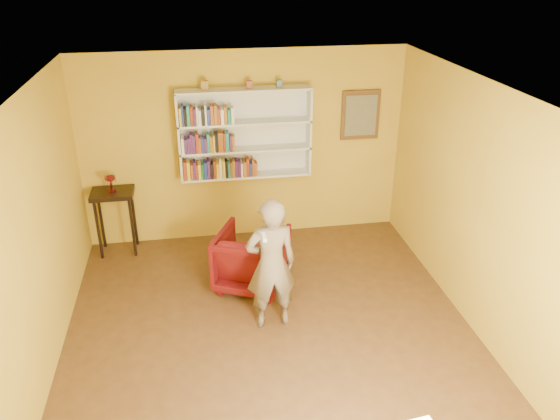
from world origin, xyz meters
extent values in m
cube|color=#4C3118|center=(0.00, 0.00, -0.06)|extent=(5.30, 5.80, 0.12)
cube|color=gold|center=(0.00, 2.52, 1.35)|extent=(5.30, 0.04, 2.70)
cube|color=gold|center=(-2.27, 0.00, 1.35)|extent=(0.04, 5.80, 2.70)
cube|color=gold|center=(2.27, 0.00, 1.35)|extent=(0.04, 5.80, 2.70)
cube|color=silver|center=(0.00, 0.00, 2.73)|extent=(5.30, 5.80, 0.06)
cube|color=silver|center=(0.00, 2.48, 1.60)|extent=(1.80, 0.03, 1.20)
cube|color=silver|center=(-0.89, 2.35, 1.60)|extent=(0.03, 0.28, 1.20)
cube|color=silver|center=(0.89, 2.35, 1.60)|extent=(0.03, 0.28, 1.20)
cube|color=silver|center=(0.00, 2.35, 1.00)|extent=(1.80, 0.28, 0.03)
cube|color=silver|center=(0.00, 2.35, 1.38)|extent=(1.80, 0.28, 0.03)
cube|color=silver|center=(0.00, 2.35, 1.76)|extent=(1.80, 0.28, 0.03)
cube|color=silver|center=(0.00, 2.35, 2.20)|extent=(1.80, 0.28, 0.03)
cube|color=maroon|center=(-0.84, 2.29, 1.15)|extent=(0.04, 0.15, 0.27)
cube|color=yellow|center=(-0.79, 2.30, 1.14)|extent=(0.04, 0.17, 0.26)
cube|color=#99501B|center=(-0.75, 2.31, 1.12)|extent=(0.03, 0.17, 0.22)
cube|color=#4D2267|center=(-0.71, 2.31, 1.14)|extent=(0.03, 0.18, 0.25)
cube|color=maroon|center=(-0.68, 2.30, 1.12)|extent=(0.02, 0.16, 0.21)
cube|color=yellow|center=(-0.64, 2.30, 1.12)|extent=(0.04, 0.17, 0.22)
cube|color=#166534|center=(-0.60, 2.30, 1.12)|extent=(0.03, 0.16, 0.22)
cube|color=#22309C|center=(-0.56, 2.31, 1.13)|extent=(0.04, 0.17, 0.24)
cube|color=#4D2267|center=(-0.52, 2.31, 1.14)|extent=(0.04, 0.18, 0.26)
cube|color=black|center=(-0.48, 2.30, 1.12)|extent=(0.04, 0.16, 0.21)
cube|color=maroon|center=(-0.44, 2.30, 1.14)|extent=(0.03, 0.16, 0.25)
cube|color=yellow|center=(-0.40, 2.31, 1.12)|extent=(0.04, 0.18, 0.22)
cube|color=white|center=(-0.36, 2.30, 1.14)|extent=(0.03, 0.15, 0.26)
cube|color=yellow|center=(-0.32, 2.31, 1.14)|extent=(0.04, 0.18, 0.24)
cube|color=black|center=(-0.27, 2.30, 1.13)|extent=(0.03, 0.15, 0.24)
cube|color=teal|center=(-0.24, 2.30, 1.12)|extent=(0.03, 0.16, 0.21)
cube|color=#99501B|center=(-0.21, 2.31, 1.13)|extent=(0.02, 0.17, 0.22)
cube|color=#A46920|center=(-0.18, 2.30, 1.14)|extent=(0.03, 0.15, 0.25)
cube|color=#4D2267|center=(-0.14, 2.31, 1.13)|extent=(0.04, 0.19, 0.23)
cube|color=#4D2267|center=(-0.10, 2.29, 1.13)|extent=(0.04, 0.15, 0.23)
cube|color=white|center=(-0.07, 2.31, 1.11)|extent=(0.02, 0.17, 0.20)
cube|color=#A46920|center=(-0.03, 2.31, 1.12)|extent=(0.04, 0.18, 0.22)
cube|color=maroon|center=(0.02, 2.29, 1.15)|extent=(0.03, 0.15, 0.27)
cube|color=#22309C|center=(0.05, 2.31, 1.11)|extent=(0.03, 0.17, 0.19)
cube|color=#99501B|center=(0.09, 2.31, 1.13)|extent=(0.03, 0.18, 0.24)
cube|color=#99501B|center=(0.12, 2.30, 1.11)|extent=(0.04, 0.15, 0.19)
cube|color=white|center=(-0.84, 2.31, 1.50)|extent=(0.03, 0.18, 0.21)
cube|color=#4D2267|center=(-0.80, 2.31, 1.49)|extent=(0.04, 0.18, 0.20)
cube|color=#4D2267|center=(-0.76, 2.29, 1.50)|extent=(0.03, 0.15, 0.22)
cube|color=#4D2267|center=(-0.72, 2.30, 1.53)|extent=(0.03, 0.15, 0.26)
cube|color=#4D2267|center=(-0.69, 2.31, 1.51)|extent=(0.03, 0.18, 0.24)
cube|color=maroon|center=(-0.65, 2.31, 1.53)|extent=(0.04, 0.17, 0.27)
cube|color=#99501B|center=(-0.62, 2.29, 1.50)|extent=(0.03, 0.15, 0.21)
cube|color=#22309C|center=(-0.58, 2.30, 1.50)|extent=(0.04, 0.15, 0.21)
cube|color=#4D2267|center=(-0.54, 2.29, 1.49)|extent=(0.03, 0.14, 0.20)
cube|color=teal|center=(-0.50, 2.30, 1.52)|extent=(0.04, 0.15, 0.25)
cube|color=#A46920|center=(-0.47, 2.31, 1.50)|extent=(0.03, 0.18, 0.22)
cube|color=yellow|center=(-0.43, 2.29, 1.51)|extent=(0.02, 0.15, 0.23)
cube|color=black|center=(-0.40, 2.30, 1.52)|extent=(0.04, 0.17, 0.26)
cube|color=#99501B|center=(-0.36, 2.29, 1.53)|extent=(0.03, 0.14, 0.27)
cube|color=#99501B|center=(-0.33, 2.30, 1.53)|extent=(0.03, 0.17, 0.27)
cube|color=maroon|center=(-0.29, 2.31, 1.52)|extent=(0.02, 0.17, 0.25)
cube|color=teal|center=(-0.25, 2.31, 1.52)|extent=(0.04, 0.17, 0.26)
cube|color=#4D2267|center=(-0.21, 2.30, 1.50)|extent=(0.03, 0.16, 0.22)
cube|color=#A46920|center=(-0.17, 2.29, 1.50)|extent=(0.03, 0.14, 0.21)
cube|color=yellow|center=(-0.85, 2.31, 1.89)|extent=(0.03, 0.18, 0.24)
cube|color=#22309C|center=(-0.82, 2.31, 1.91)|extent=(0.02, 0.18, 0.27)
cube|color=black|center=(-0.78, 2.30, 1.89)|extent=(0.03, 0.16, 0.23)
cube|color=teal|center=(-0.74, 2.29, 1.91)|extent=(0.04, 0.14, 0.27)
cube|color=maroon|center=(-0.70, 2.30, 1.90)|extent=(0.04, 0.16, 0.25)
cube|color=#4D2267|center=(-0.66, 2.29, 1.88)|extent=(0.03, 0.14, 0.21)
cube|color=white|center=(-0.63, 2.31, 1.89)|extent=(0.02, 0.18, 0.24)
cube|color=white|center=(-0.60, 2.30, 1.87)|extent=(0.04, 0.17, 0.20)
cube|color=black|center=(-0.55, 2.30, 1.89)|extent=(0.03, 0.17, 0.23)
cube|color=white|center=(-0.52, 2.29, 1.91)|extent=(0.02, 0.15, 0.27)
cube|color=#22309C|center=(-0.48, 2.31, 1.88)|extent=(0.04, 0.17, 0.21)
cube|color=#99501B|center=(-0.44, 2.30, 1.90)|extent=(0.04, 0.17, 0.26)
cube|color=#A46920|center=(-0.39, 2.31, 1.90)|extent=(0.04, 0.18, 0.26)
cube|color=maroon|center=(-0.35, 2.31, 1.88)|extent=(0.04, 0.19, 0.21)
cube|color=white|center=(-0.30, 2.30, 1.88)|extent=(0.04, 0.17, 0.20)
cube|color=#A46920|center=(-0.26, 2.30, 1.89)|extent=(0.04, 0.16, 0.23)
cube|color=teal|center=(-0.21, 2.30, 1.87)|extent=(0.04, 0.16, 0.19)
cube|color=white|center=(-0.17, 2.29, 1.88)|extent=(0.04, 0.15, 0.22)
cube|color=olive|center=(-0.51, 2.35, 2.27)|extent=(0.09, 0.09, 0.12)
cube|color=brown|center=(0.07, 2.35, 2.27)|extent=(0.08, 0.08, 0.10)
cube|color=slate|center=(0.47, 2.35, 2.26)|extent=(0.07, 0.07, 0.09)
cube|color=#513317|center=(1.65, 2.46, 1.75)|extent=(0.55, 0.04, 0.70)
cube|color=#7F715C|center=(1.65, 2.44, 1.75)|extent=(0.45, 0.02, 0.58)
cylinder|color=black|center=(-2.05, 2.09, 0.43)|extent=(0.04, 0.04, 0.86)
cylinder|color=black|center=(-1.60, 2.09, 0.43)|extent=(0.04, 0.04, 0.86)
cylinder|color=black|center=(-2.05, 2.41, 0.43)|extent=(0.04, 0.04, 0.86)
cylinder|color=black|center=(-1.60, 2.41, 0.43)|extent=(0.04, 0.04, 0.86)
cube|color=black|center=(-1.83, 2.25, 0.89)|extent=(0.56, 0.43, 0.06)
cylinder|color=maroon|center=(-1.83, 2.25, 0.93)|extent=(0.10, 0.10, 0.02)
cylinder|color=maroon|center=(-1.83, 2.25, 1.00)|extent=(0.03, 0.03, 0.13)
ellipsoid|color=maroon|center=(-1.83, 2.25, 1.11)|extent=(0.14, 0.14, 0.09)
cylinder|color=beige|center=(-1.76, 2.25, 1.11)|extent=(0.01, 0.01, 0.10)
cylinder|color=beige|center=(-1.77, 2.28, 1.11)|extent=(0.01, 0.01, 0.10)
cylinder|color=beige|center=(-1.79, 2.31, 1.11)|extent=(0.01, 0.01, 0.10)
cylinder|color=beige|center=(-1.83, 2.32, 1.11)|extent=(0.01, 0.01, 0.10)
cylinder|color=beige|center=(-1.86, 2.31, 1.11)|extent=(0.01, 0.01, 0.10)
cylinder|color=beige|center=(-1.89, 2.28, 1.11)|extent=(0.01, 0.01, 0.10)
cylinder|color=beige|center=(-1.90, 2.25, 1.11)|extent=(0.01, 0.01, 0.10)
cylinder|color=beige|center=(-1.89, 2.22, 1.11)|extent=(0.01, 0.01, 0.10)
cylinder|color=beige|center=(-1.86, 2.19, 1.11)|extent=(0.01, 0.01, 0.10)
cylinder|color=beige|center=(-1.83, 2.18, 1.11)|extent=(0.01, 0.01, 0.10)
cylinder|color=beige|center=(-1.79, 2.19, 1.11)|extent=(0.01, 0.01, 0.10)
cylinder|color=beige|center=(-1.77, 2.22, 1.11)|extent=(0.01, 0.01, 0.10)
imported|color=#4A050B|center=(-0.08, 1.09, 0.38)|extent=(1.09, 1.10, 0.76)
imported|color=#6F6152|center=(0.04, 0.27, 0.78)|extent=(0.59, 0.41, 1.55)
cube|color=white|center=(-0.08, -0.02, 1.28)|extent=(0.04, 0.15, 0.04)
camera|label=1|loc=(-0.71, -4.74, 3.87)|focal=35.00mm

